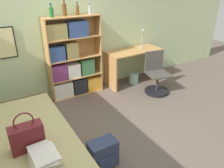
{
  "coord_description": "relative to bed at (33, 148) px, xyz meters",
  "views": [
    {
      "loc": [
        -1.03,
        -2.34,
        2.17
      ],
      "look_at": [
        0.51,
        0.2,
        0.75
      ],
      "focal_mm": 35.0,
      "sensor_mm": 36.0,
      "label": 1
    }
  ],
  "objects": [
    {
      "name": "desk_lamp",
      "position": [
        2.87,
        1.46,
        0.86
      ],
      "size": [
        0.17,
        0.12,
        0.47
      ],
      "color": "#ADA89E",
      "rests_on": "desk"
    },
    {
      "name": "desk_chair",
      "position": [
        2.71,
        0.73,
        0.03
      ],
      "size": [
        0.54,
        0.54,
        0.86
      ],
      "color": "black",
      "rests_on": "ground_plane"
    },
    {
      "name": "ground_plane",
      "position": [
        0.78,
        -0.02,
        -0.24
      ],
      "size": [
        14.0,
        14.0,
        0.0
      ],
      "primitive_type": "plane",
      "color": "#66564C"
    },
    {
      "name": "waste_bin",
      "position": [
        2.56,
        1.33,
        -0.11
      ],
      "size": [
        0.22,
        0.22,
        0.25
      ],
      "color": "#99C1B2",
      "rests_on": "ground_plane"
    },
    {
      "name": "bottle_green",
      "position": [
        0.89,
        1.53,
        1.44
      ],
      "size": [
        0.07,
        0.07,
        0.23
      ],
      "color": "#1E6B2D",
      "rests_on": "bookcase"
    },
    {
      "name": "bottle_brown",
      "position": [
        1.12,
        1.53,
        1.47
      ],
      "size": [
        0.07,
        0.07,
        0.3
      ],
      "color": "brown",
      "rests_on": "bookcase"
    },
    {
      "name": "bed",
      "position": [
        0.0,
        0.0,
        0.0
      ],
      "size": [
        0.98,
        2.04,
        0.48
      ],
      "color": "tan",
      "rests_on": "ground_plane"
    },
    {
      "name": "bottle_blue",
      "position": [
        1.59,
        1.48,
        1.43
      ],
      "size": [
        0.06,
        0.06,
        0.2
      ],
      "color": "#B7BCC1",
      "rests_on": "bookcase"
    },
    {
      "name": "book_stack_on_bed",
      "position": [
        0.03,
        -0.57,
        0.3
      ],
      "size": [
        0.34,
        0.39,
        0.13
      ],
      "color": "#427A4C",
      "rests_on": "bed"
    },
    {
      "name": "wall_back",
      "position": [
        0.78,
        1.71,
        1.06
      ],
      "size": [
        10.0,
        0.09,
        2.6
      ],
      "color": "beige",
      "rests_on": "ground_plane"
    },
    {
      "name": "bottle_clear",
      "position": [
        1.37,
        1.55,
        1.44
      ],
      "size": [
        0.06,
        0.06,
        0.23
      ],
      "color": "brown",
      "rests_on": "bookcase"
    },
    {
      "name": "handbag",
      "position": [
        -0.07,
        -0.27,
        0.4
      ],
      "size": [
        0.35,
        0.17,
        0.46
      ],
      "color": "maroon",
      "rests_on": "bed"
    },
    {
      "name": "desk",
      "position": [
        2.58,
        1.38,
        0.31
      ],
      "size": [
        1.26,
        0.56,
        0.78
      ],
      "color": "tan",
      "rests_on": "ground_plane"
    },
    {
      "name": "backpack",
      "position": [
        0.74,
        -0.5,
        -0.05
      ],
      "size": [
        0.36,
        0.25,
        0.37
      ],
      "color": "#2D3856",
      "rests_on": "ground_plane"
    },
    {
      "name": "bookcase",
      "position": [
        1.17,
        1.52,
        0.47
      ],
      "size": [
        1.07,
        0.29,
        1.59
      ],
      "color": "tan",
      "rests_on": "ground_plane"
    }
  ]
}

